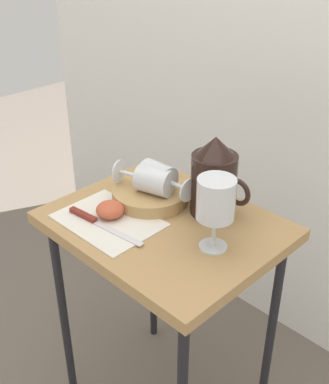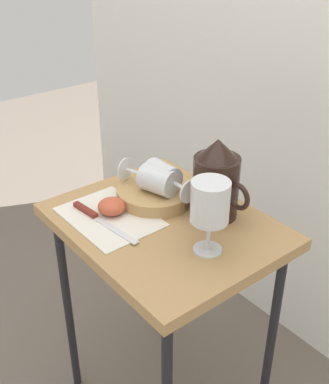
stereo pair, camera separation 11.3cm
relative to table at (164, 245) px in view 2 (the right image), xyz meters
name	(u,v)px [view 2 (the right image)]	position (x,y,z in m)	size (l,w,h in m)	color
curtain_drape	(322,70)	(0.00, 0.56, 0.34)	(2.40, 0.03, 1.88)	white
table	(164,245)	(0.00, 0.00, 0.00)	(0.54, 0.43, 0.67)	#AD8451
linen_napkin	(109,217)	(-0.09, -0.10, 0.08)	(0.24, 0.18, 0.00)	silver
basket_tray	(155,194)	(-0.09, 0.04, 0.09)	(0.20, 0.20, 0.04)	tan
pitcher	(216,185)	(0.05, 0.11, 0.15)	(0.16, 0.11, 0.20)	black
wine_glass_upright	(211,205)	(0.15, 0.00, 0.19)	(0.08, 0.08, 0.17)	silver
wine_glass_tipped_near	(163,177)	(-0.08, 0.06, 0.14)	(0.15, 0.07, 0.07)	silver
wine_glass_tipped_far	(156,180)	(-0.08, 0.03, 0.14)	(0.16, 0.10, 0.07)	silver
apple_half_left	(112,206)	(-0.10, -0.08, 0.10)	(0.07, 0.07, 0.04)	#C15133
knife	(95,216)	(-0.11, -0.13, 0.08)	(0.23, 0.04, 0.01)	silver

